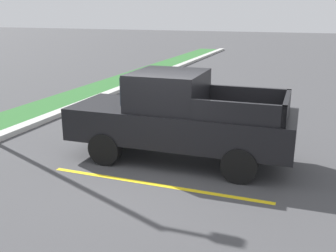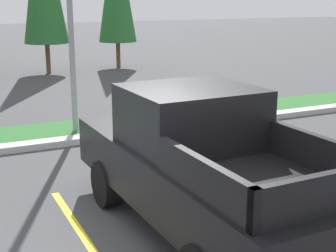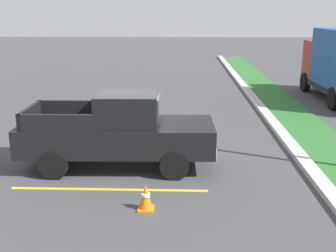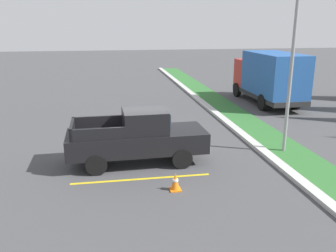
# 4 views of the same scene
# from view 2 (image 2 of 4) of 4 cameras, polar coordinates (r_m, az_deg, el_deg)

# --- Properties ---
(ground_plane) EXTENTS (120.00, 120.00, 0.00)m
(ground_plane) POSITION_cam_2_polar(r_m,az_deg,el_deg) (7.14, -4.17, -13.04)
(ground_plane) COLOR #424244
(parking_line_far) EXTENTS (0.12, 4.80, 0.01)m
(parking_line_far) POSITION_cam_2_polar(r_m,az_deg,el_deg) (8.12, 13.40, -9.79)
(parking_line_far) COLOR yellow
(parking_line_far) RESTS_ON ground
(curb_strip) EXTENTS (56.00, 0.40, 0.15)m
(curb_strip) POSITION_cam_2_polar(r_m,az_deg,el_deg) (11.59, -13.30, -1.93)
(curb_strip) COLOR #B2B2AD
(curb_strip) RESTS_ON ground
(grass_median) EXTENTS (56.00, 1.80, 0.06)m
(grass_median) POSITION_cam_2_polar(r_m,az_deg,el_deg) (12.64, -14.39, -0.82)
(grass_median) COLOR #2D662D
(grass_median) RESTS_ON ground
(pickup_truck_main) EXTENTS (2.08, 5.27, 2.10)m
(pickup_truck_main) POSITION_cam_2_polar(r_m,az_deg,el_deg) (6.95, 3.59, -4.44)
(pickup_truck_main) COLOR black
(pickup_truck_main) RESTS_ON ground
(traffic_cone) EXTENTS (0.36, 0.36, 0.60)m
(traffic_cone) POSITION_cam_2_polar(r_m,az_deg,el_deg) (9.33, 14.62, -4.70)
(traffic_cone) COLOR orange
(traffic_cone) RESTS_ON ground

